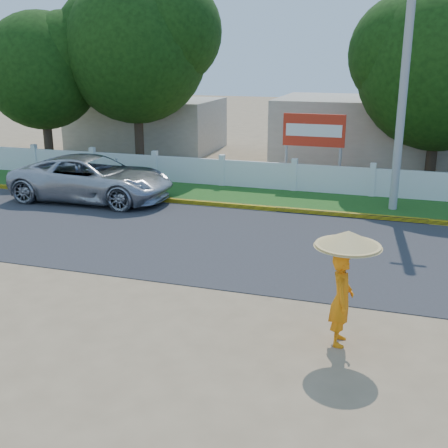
# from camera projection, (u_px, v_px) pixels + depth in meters

# --- Properties ---
(ground) EXTENTS (120.00, 120.00, 0.00)m
(ground) POSITION_uv_depth(u_px,v_px,m) (196.00, 307.00, 12.16)
(ground) COLOR #9E8460
(ground) RESTS_ON ground
(road) EXTENTS (60.00, 7.00, 0.02)m
(road) POSITION_uv_depth(u_px,v_px,m) (250.00, 243.00, 16.26)
(road) COLOR #38383A
(road) RESTS_ON ground
(grass_verge) EXTENTS (60.00, 3.50, 0.03)m
(grass_verge) POSITION_uv_depth(u_px,v_px,m) (286.00, 199.00, 21.04)
(grass_verge) COLOR #2D601E
(grass_verge) RESTS_ON ground
(curb) EXTENTS (40.00, 0.18, 0.16)m
(curb) POSITION_uv_depth(u_px,v_px,m) (277.00, 209.00, 19.47)
(curb) COLOR yellow
(curb) RESTS_ON ground
(fence) EXTENTS (40.00, 0.10, 1.10)m
(fence) POSITION_uv_depth(u_px,v_px,m) (294.00, 177.00, 22.21)
(fence) COLOR silver
(fence) RESTS_ON ground
(building_near) EXTENTS (10.00, 6.00, 3.20)m
(building_near) POSITION_uv_depth(u_px,v_px,m) (382.00, 132.00, 27.23)
(building_near) COLOR #B7AD99
(building_near) RESTS_ON ground
(building_far) EXTENTS (8.00, 5.00, 2.80)m
(building_far) POSITION_uv_depth(u_px,v_px,m) (147.00, 124.00, 31.96)
(building_far) COLOR #B7AD99
(building_far) RESTS_ON ground
(utility_pole) EXTENTS (0.28, 0.28, 7.99)m
(utility_pole) POSITION_uv_depth(u_px,v_px,m) (403.00, 93.00, 18.55)
(utility_pole) COLOR #9C9C99
(utility_pole) RESTS_ON ground
(vehicle) EXTENTS (6.04, 2.88, 1.66)m
(vehicle) POSITION_uv_depth(u_px,v_px,m) (93.00, 178.00, 20.76)
(vehicle) COLOR #ADB0B6
(vehicle) RESTS_ON ground
(monk_with_parasol) EXTENTS (1.23, 1.23, 2.24)m
(monk_with_parasol) POSITION_uv_depth(u_px,v_px,m) (345.00, 271.00, 10.23)
(monk_with_parasol) COLOR orange
(monk_with_parasol) RESTS_ON ground
(billboard) EXTENTS (2.50, 0.13, 2.95)m
(billboard) POSITION_uv_depth(u_px,v_px,m) (314.00, 134.00, 22.59)
(billboard) COLOR gray
(billboard) RESTS_ON ground
(tree_row) EXTENTS (32.52, 7.55, 9.16)m
(tree_row) POSITION_uv_depth(u_px,v_px,m) (350.00, 58.00, 23.26)
(tree_row) COLOR #473828
(tree_row) RESTS_ON ground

